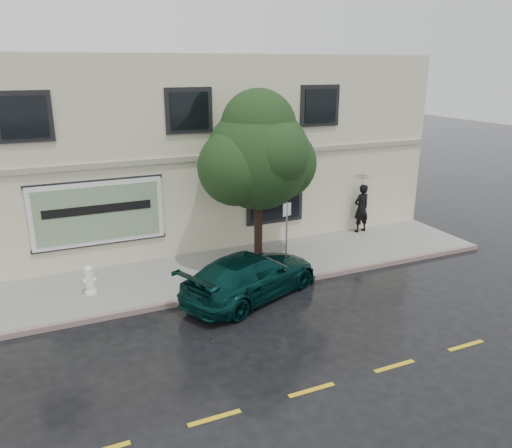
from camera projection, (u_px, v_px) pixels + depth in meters
name	position (u px, v px, depth m)	size (l,w,h in m)	color
ground	(248.00, 318.00, 13.75)	(90.00, 90.00, 0.00)	black
sidewalk	(210.00, 272.00, 16.55)	(20.00, 3.50, 0.15)	gray
curb	(229.00, 293.00, 15.03)	(20.00, 0.18, 0.16)	gray
road_marking	(312.00, 390.00, 10.70)	(19.00, 0.12, 0.01)	gold
building	(163.00, 145.00, 20.51)	(20.00, 8.12, 7.00)	beige
billboard	(98.00, 213.00, 16.17)	(4.30, 0.16, 2.20)	white
car	(251.00, 275.00, 14.82)	(2.06, 4.65, 1.36)	#072D2B
pedestrian	(361.00, 208.00, 20.05)	(0.72, 0.47, 1.96)	black
umbrella	(364.00, 176.00, 19.64)	(0.97, 0.97, 0.71)	black
street_tree	(258.00, 158.00, 16.08)	(3.39, 3.39, 5.34)	black
fire_hydrant	(90.00, 280.00, 14.72)	(0.37, 0.34, 0.89)	white
sign_pole	(287.00, 233.00, 15.49)	(0.30, 0.09, 2.51)	#989CA1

